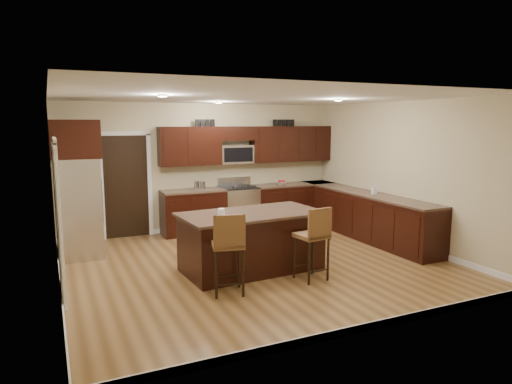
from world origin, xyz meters
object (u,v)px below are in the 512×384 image
range (239,207)px  stool_right (314,235)px  stool_left (228,244)px  refrigerator (77,187)px  island (252,243)px

range → stool_right: size_ratio=1.01×
stool_left → stool_right: stool_left is taller
stool_left → refrigerator: refrigerator is taller
stool_right → island: bearing=118.7°
stool_right → refrigerator: 4.14m
range → stool_left: (-1.61, -3.53, 0.23)m
range → island: 2.83m
island → stool_right: 1.08m
range → refrigerator: size_ratio=0.47×
refrigerator → stool_right: bearing=-42.5°
island → refrigerator: 3.18m
stool_left → refrigerator: 3.29m
range → stool_right: range is taller
island → stool_left: stool_left is taller
range → stool_left: size_ratio=0.99×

